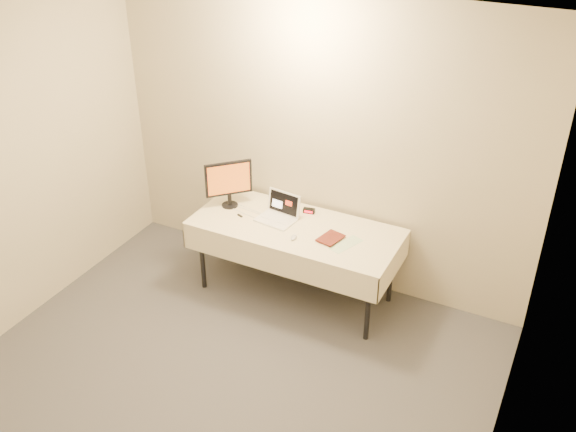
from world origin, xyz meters
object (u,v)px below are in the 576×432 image
at_px(table, 295,232).
at_px(monitor, 229,181).
at_px(laptop, 279,213).
at_px(book, 323,225).

height_order(table, monitor, monitor).
relative_size(laptop, monitor, 0.81).
bearing_deg(book, monitor, -172.29).
bearing_deg(table, book, -7.57).
xyz_separation_m(laptop, book, (0.47, -0.09, 0.06)).
bearing_deg(monitor, table, -50.02).
relative_size(monitor, book, 1.99).
relative_size(table, monitor, 4.15).
relative_size(table, book, 8.28).
distance_m(laptop, monitor, 0.56).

